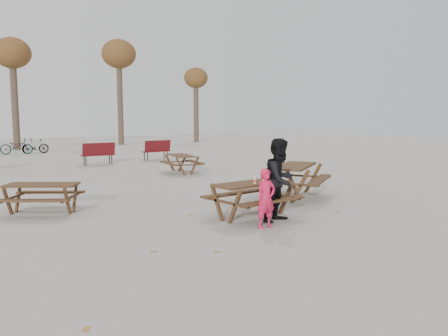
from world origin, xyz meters
TOP-DOWN VIEW (x-y plane):
  - ground at (0.00, 0.00)m, footprint 80.00×80.00m
  - main_picnic_table at (0.00, 0.00)m, footprint 1.80×1.45m
  - food_tray at (0.20, -0.18)m, footprint 0.18×0.11m
  - bread_roll at (0.20, -0.18)m, footprint 0.14×0.06m
  - soda_bottle at (-0.10, -0.19)m, footprint 0.07×0.07m
  - child at (-0.42, -0.86)m, footprint 0.46×0.33m
  - adult at (0.19, -0.65)m, footprint 0.98×0.83m
  - picnic_table_east at (2.56, 1.09)m, footprint 2.61×2.45m
  - picnic_table_north at (-3.50, 3.29)m, footprint 2.04×1.98m
  - picnic_table_far at (2.97, 7.39)m, footprint 1.72×1.95m
  - park_bench_row at (-0.81, 12.45)m, footprint 12.51×1.73m
  - tree_row at (0.90, 25.15)m, footprint 32.17×3.52m
  - fallen_leaves at (0.50, 2.50)m, footprint 11.00×11.00m

SIDE VIEW (x-z plane):
  - ground at x=0.00m, z-range 0.00..0.00m
  - fallen_leaves at x=0.50m, z-range 0.00..0.01m
  - picnic_table_north at x=-3.50m, z-range 0.00..0.68m
  - picnic_table_far at x=2.97m, z-range 0.00..0.72m
  - picnic_table_east at x=2.56m, z-range 0.00..0.89m
  - park_bench_row at x=-0.81m, z-range 0.00..1.03m
  - main_picnic_table at x=0.00m, z-range 0.20..0.97m
  - child at x=-0.42m, z-range 0.00..1.19m
  - food_tray at x=0.20m, z-range 0.78..0.81m
  - bread_roll at x=0.20m, z-range 0.81..0.86m
  - soda_bottle at x=-0.10m, z-range 0.76..0.93m
  - adult at x=0.19m, z-range 0.00..1.76m
  - tree_row at x=0.90m, z-range 2.06..10.32m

